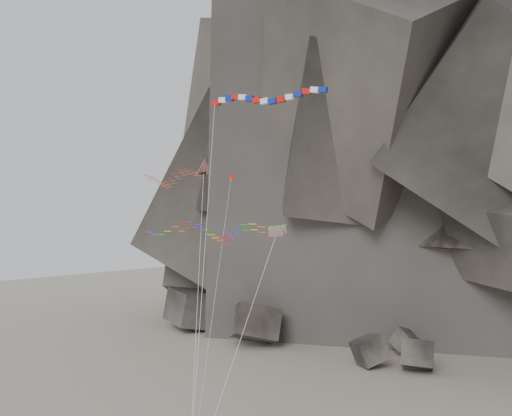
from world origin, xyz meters
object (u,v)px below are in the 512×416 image
Objects in this scene: banner_kite at (265,100)px; pennant_kite at (223,238)px; parafoil_kite at (205,230)px; delta_kite at (170,177)px.

banner_kite is 1.33× the size of pennant_kite.
pennant_kite is (1.30, 0.71, -0.62)m from parafoil_kite.
parafoil_kite is (8.76, -4.44, -4.68)m from delta_kite.
banner_kite is 11.52m from parafoil_kite.
pennant_kite is at bearing 5.61° from parafoil_kite.
banner_kite is at bearing 9.30° from delta_kite.
banner_kite is at bearing 20.22° from parafoil_kite.
delta_kite is at bearing 162.63° from banner_kite.
delta_kite reaches higher than pennant_kite.
parafoil_kite is at bearing -160.84° from pennant_kite.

